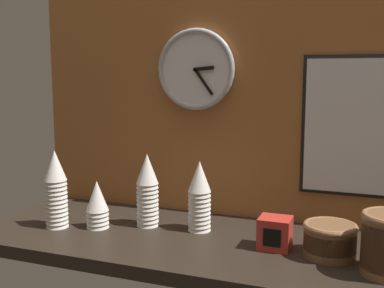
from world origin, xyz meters
The scene contains 10 objects.
ground_plane centered at (0.00, 0.00, -2.00)cm, with size 160.00×56.00×4.00cm, color black.
wall_tiled_back centered at (0.00, 26.50, 52.50)cm, with size 160.00×3.00×105.00cm.
cup_stack_far_left centered at (-55.44, -7.82, 12.84)cm, with size 7.42×7.42×25.68cm.
cup_stack_center_left centered at (-28.14, 4.17, 12.13)cm, with size 7.42×7.42×24.25cm.
cup_stack_left centered at (-42.57, -3.63, 7.85)cm, with size 7.42×7.42×15.70cm.
cup_stack_center centered at (-10.40, 5.69, 11.41)cm, with size 7.42×7.42×22.83cm.
bowl_stack_right centered at (30.92, -2.43, 5.12)cm, with size 14.95×14.95×9.48cm.
wall_clock centered at (-18.32, 23.46, 51.54)cm, with size 28.33×2.70×28.33cm.
menu_board centered at (36.97, 24.35, 33.55)cm, with size 37.24×1.32×44.98cm.
napkin_dispenser centered at (15.55, -1.69, 4.61)cm, with size 9.13×8.68×9.22cm.
Camera 1 is at (40.90, -134.81, 50.61)cm, focal length 45.00 mm.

